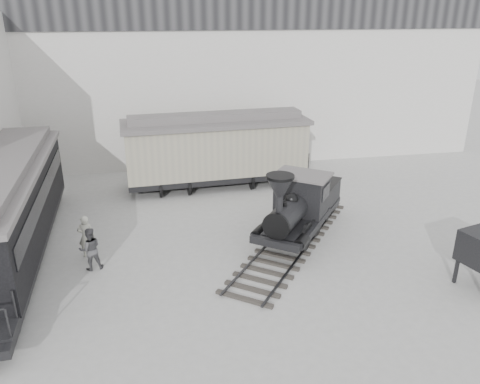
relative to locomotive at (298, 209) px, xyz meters
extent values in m
plane|color=#9E9E9B|center=(-1.95, -3.65, -1.26)|extent=(90.00, 90.00, 0.00)
cube|color=silver|center=(-1.95, 11.35, 4.24)|extent=(34.00, 2.40, 11.00)
cube|color=#232326|center=(-1.95, 10.10, 8.24)|extent=(34.00, 0.12, 3.00)
cube|color=#2D2A27|center=(-0.46, -0.61, -1.17)|extent=(7.45, 8.98, 0.17)
cube|color=#2D2D30|center=(-1.06, -0.16, -1.12)|extent=(5.83, 7.78, 0.06)
cube|color=#2D2D30|center=(0.15, -1.06, -1.12)|extent=(5.83, 7.78, 0.06)
cylinder|color=black|center=(-1.43, -0.54, -0.51)|extent=(0.79, 1.00, 1.15)
cylinder|color=black|center=(-0.12, -1.52, -0.51)|extent=(0.79, 1.00, 1.15)
cylinder|color=black|center=(-0.61, 0.55, -0.51)|extent=(0.79, 1.00, 1.15)
cylinder|color=black|center=(0.70, -0.43, -0.51)|extent=(0.79, 1.00, 1.15)
cube|color=black|center=(-0.36, -0.49, -0.39)|extent=(3.94, 4.28, 0.29)
cylinder|color=black|center=(-0.80, -1.07, 0.28)|extent=(2.28, 2.56, 1.05)
cylinder|color=black|center=(-1.37, -1.83, 1.10)|extent=(0.38, 0.38, 0.63)
cone|color=black|center=(-1.37, -1.83, 1.78)|extent=(1.41, 1.41, 0.73)
sphere|color=black|center=(-0.55, -0.74, 0.79)|extent=(0.54, 0.54, 0.54)
cube|color=black|center=(0.20, 0.27, 0.57)|extent=(2.48, 2.36, 1.62)
cube|color=slate|center=(0.20, 0.27, 1.43)|extent=(2.78, 2.65, 0.08)
cube|color=black|center=(1.33, 1.78, -0.01)|extent=(2.77, 2.81, 0.94)
cylinder|color=black|center=(-4.94, 6.68, -0.83)|extent=(2.17, 0.97, 0.85)
cylinder|color=black|center=(-0.07, 6.96, -0.83)|extent=(2.17, 0.97, 0.85)
cube|color=black|center=(-2.51, 6.82, -0.62)|extent=(9.68, 3.19, 0.32)
cube|color=#A7A189|center=(-2.51, 6.82, 0.86)|extent=(9.69, 3.29, 2.65)
cube|color=slate|center=(-2.51, 6.82, 2.30)|extent=(10.02, 3.63, 0.21)
cube|color=slate|center=(-2.51, 6.82, 2.59)|extent=(9.18, 1.79, 0.38)
cylinder|color=black|center=(-11.68, 4.10, -0.86)|extent=(2.14, 0.90, 0.80)
cube|color=black|center=(-11.50, 0.09, -0.65)|extent=(3.19, 13.28, 0.29)
cube|color=black|center=(-11.52, 0.66, 0.79)|extent=(3.21, 11.57, 2.58)
cube|color=black|center=(-10.17, 0.73, 1.17)|extent=(0.54, 10.69, 0.72)
cube|color=slate|center=(-11.52, 0.66, 2.17)|extent=(3.42, 11.96, 0.19)
imported|color=beige|center=(-8.63, -0.15, -0.39)|extent=(0.64, 0.42, 1.74)
imported|color=#4D4C50|center=(-8.39, -1.18, -0.42)|extent=(0.94, 0.81, 1.67)
cube|color=black|center=(4.42, -4.58, -0.78)|extent=(0.13, 0.13, 0.96)
camera|label=1|loc=(-5.80, -17.28, 7.87)|focal=35.00mm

